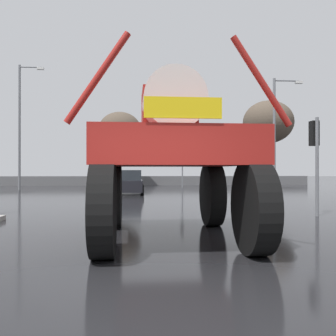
# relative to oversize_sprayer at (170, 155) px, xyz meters

# --- Properties ---
(ground_plane) EXTENTS (120.00, 120.00, 0.00)m
(ground_plane) POSITION_rel_oversize_sprayer_xyz_m (-0.37, 14.05, -1.89)
(ground_plane) COLOR black
(oversize_sprayer) EXTENTS (4.04, 5.38, 3.95)m
(oversize_sprayer) POSITION_rel_oversize_sprayer_xyz_m (0.00, 0.00, 0.00)
(oversize_sprayer) COLOR black
(oversize_sprayer) RESTS_ON ground
(sedan_ahead) EXTENTS (1.93, 4.12, 1.52)m
(sedan_ahead) POSITION_rel_oversize_sprayer_xyz_m (-1.51, 15.50, -1.18)
(sedan_ahead) COLOR black
(sedan_ahead) RESTS_ON ground
(traffic_signal_near_right) EXTENTS (0.24, 0.54, 3.30)m
(traffic_signal_near_right) POSITION_rel_oversize_sprayer_xyz_m (5.19, 3.79, 0.51)
(traffic_signal_near_right) COLOR slate
(traffic_signal_near_right) RESTS_ON ground
(traffic_signal_far_left) EXTENTS (0.24, 0.55, 4.13)m
(traffic_signal_far_left) POSITION_rel_oversize_sprayer_xyz_m (2.77, 23.38, 1.12)
(traffic_signal_far_left) COLOR slate
(traffic_signal_far_left) RESTS_ON ground
(streetlight_far_left) EXTENTS (1.89, 0.24, 9.49)m
(streetlight_far_left) POSITION_rel_oversize_sprayer_xyz_m (-9.83, 20.39, 3.31)
(streetlight_far_left) COLOR slate
(streetlight_far_left) RESTS_ON ground
(streetlight_far_right) EXTENTS (2.08, 0.24, 7.81)m
(streetlight_far_right) POSITION_rel_oversize_sprayer_xyz_m (8.55, 16.45, 2.48)
(streetlight_far_right) COLOR slate
(streetlight_far_right) RESTS_ON ground
(bare_tree_right) EXTENTS (3.93, 3.93, 6.95)m
(bare_tree_right) POSITION_rel_oversize_sprayer_xyz_m (9.21, 20.08, 3.38)
(bare_tree_right) COLOR #473828
(bare_tree_right) RESTS_ON ground
(bare_tree_far_center) EXTENTS (3.71, 3.71, 6.60)m
(bare_tree_far_center) POSITION_rel_oversize_sprayer_xyz_m (-2.63, 24.29, 3.10)
(bare_tree_far_center) COLOR #473828
(bare_tree_far_center) RESTS_ON ground
(roadside_barrier) EXTENTS (32.57, 0.24, 0.90)m
(roadside_barrier) POSITION_rel_oversize_sprayer_xyz_m (-0.37, 27.94, -1.44)
(roadside_barrier) COLOR #59595B
(roadside_barrier) RESTS_ON ground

